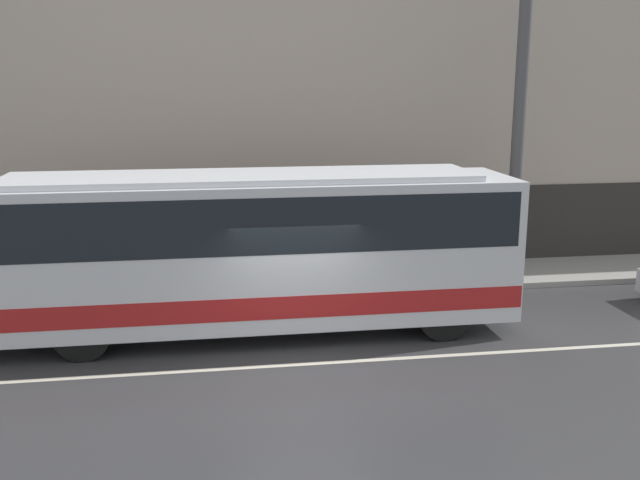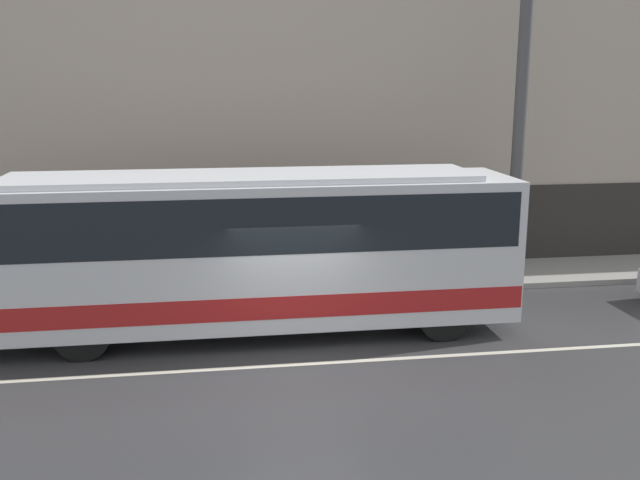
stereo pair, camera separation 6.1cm
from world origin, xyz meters
name	(u,v)px [view 1 (the left image)]	position (x,y,z in m)	size (l,w,h in m)	color
ground_plane	(300,365)	(0.00, 0.00, 0.00)	(60.00, 60.00, 0.00)	#38383A
sidewalk	(275,283)	(0.00, 5.23, 0.07)	(60.00, 2.46, 0.15)	gray
building_facade	(268,110)	(0.00, 6.61, 4.41)	(60.00, 0.35, 9.14)	#B7A899
lane_stripe	(300,364)	(0.00, 0.00, 0.00)	(54.00, 0.14, 0.01)	beige
transit_bus	(245,245)	(-0.89, 1.92, 1.89)	(11.10, 2.49, 3.36)	silver
utility_pole_near	(520,112)	(6.03, 4.42, 4.41)	(0.32, 0.32, 8.53)	#4C4C4F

